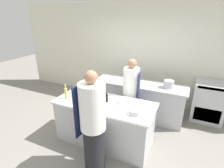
% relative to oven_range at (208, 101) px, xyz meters
% --- Properties ---
extents(ground_plane, '(16.00, 16.00, 0.00)m').
position_rel_oven_range_xyz_m(ground_plane, '(-1.91, -1.76, -0.49)').
color(ground_plane, gray).
extents(wall_back, '(8.00, 0.06, 2.80)m').
position_rel_oven_range_xyz_m(wall_back, '(-1.91, 0.37, 0.91)').
color(wall_back, silver).
rests_on(wall_back, ground_plane).
extents(prep_counter, '(1.92, 0.82, 0.88)m').
position_rel_oven_range_xyz_m(prep_counter, '(-1.91, -1.76, -0.04)').
color(prep_counter, '#B7BABC').
rests_on(prep_counter, ground_plane).
extents(pass_counter, '(2.25, 0.62, 0.88)m').
position_rel_oven_range_xyz_m(pass_counter, '(-1.58, -0.52, -0.04)').
color(pass_counter, '#B7BABC').
rests_on(pass_counter, ground_plane).
extents(oven_range, '(0.70, 0.63, 0.97)m').
position_rel_oven_range_xyz_m(oven_range, '(0.00, 0.00, 0.00)').
color(oven_range, '#B7BABC').
rests_on(oven_range, ground_plane).
extents(chef_at_prep_near, '(0.43, 0.41, 1.74)m').
position_rel_oven_range_xyz_m(chef_at_prep_near, '(-1.76, -2.45, 0.38)').
color(chef_at_prep_near, black).
rests_on(chef_at_prep_near, ground_plane).
extents(chef_at_stove, '(0.37, 0.36, 1.62)m').
position_rel_oven_range_xyz_m(chef_at_stove, '(-1.60, -1.13, 0.33)').
color(chef_at_stove, black).
rests_on(chef_at_stove, ground_plane).
extents(bottle_olive_oil, '(0.08, 0.08, 0.30)m').
position_rel_oven_range_xyz_m(bottle_olive_oil, '(-1.89, -1.83, 0.51)').
color(bottle_olive_oil, '#5B2319').
rests_on(bottle_olive_oil, prep_counter).
extents(bottle_vinegar, '(0.07, 0.07, 0.19)m').
position_rel_oven_range_xyz_m(bottle_vinegar, '(-1.89, -1.72, 0.47)').
color(bottle_vinegar, black).
rests_on(bottle_vinegar, prep_counter).
extents(bottle_wine, '(0.06, 0.06, 0.31)m').
position_rel_oven_range_xyz_m(bottle_wine, '(-2.67, -1.94, 0.52)').
color(bottle_wine, '#B2A84C').
rests_on(bottle_wine, prep_counter).
extents(bottle_cooking_oil, '(0.09, 0.09, 0.25)m').
position_rel_oven_range_xyz_m(bottle_cooking_oil, '(-2.43, -1.48, 0.50)').
color(bottle_cooking_oil, '#19471E').
rests_on(bottle_cooking_oil, prep_counter).
extents(bottle_sauce, '(0.09, 0.09, 0.32)m').
position_rel_oven_range_xyz_m(bottle_sauce, '(-2.06, -1.49, 0.52)').
color(bottle_sauce, '#2D5175').
rests_on(bottle_sauce, prep_counter).
extents(bottle_water, '(0.07, 0.07, 0.23)m').
position_rel_oven_range_xyz_m(bottle_water, '(-2.07, -1.71, 0.49)').
color(bottle_water, silver).
rests_on(bottle_water, prep_counter).
extents(bowl_mixing_large, '(0.20, 0.20, 0.06)m').
position_rel_oven_range_xyz_m(bowl_mixing_large, '(-1.59, -1.64, 0.42)').
color(bowl_mixing_large, white).
rests_on(bowl_mixing_large, prep_counter).
extents(bowl_prep_small, '(0.16, 0.16, 0.05)m').
position_rel_oven_range_xyz_m(bowl_prep_small, '(-1.76, -1.98, 0.42)').
color(bowl_prep_small, '#B7BABC').
rests_on(bowl_prep_small, prep_counter).
extents(bowl_ceramic_blue, '(0.21, 0.21, 0.09)m').
position_rel_oven_range_xyz_m(bowl_ceramic_blue, '(-1.25, -1.92, 0.44)').
color(bowl_ceramic_blue, '#B7BABC').
rests_on(bowl_ceramic_blue, prep_counter).
extents(cutting_board, '(0.40, 0.19, 0.01)m').
position_rel_oven_range_xyz_m(cutting_board, '(-2.49, -1.75, 0.40)').
color(cutting_board, tan).
rests_on(cutting_board, prep_counter).
extents(stockpot, '(0.23, 0.23, 0.17)m').
position_rel_oven_range_xyz_m(stockpot, '(-0.91, -0.51, 0.48)').
color(stockpot, '#B7BABC').
rests_on(stockpot, pass_counter).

